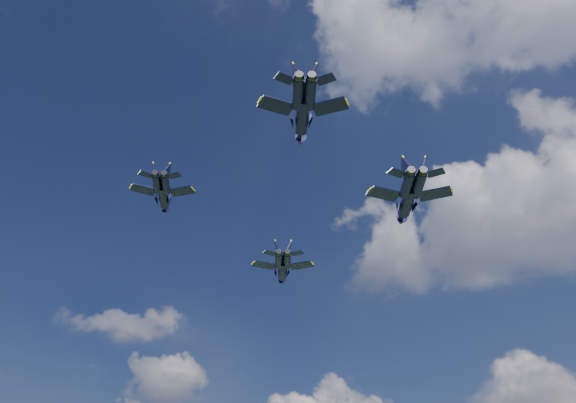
{
  "coord_description": "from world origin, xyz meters",
  "views": [
    {
      "loc": [
        55.61,
        -76.41,
        8.91
      ],
      "look_at": [
        6.6,
        -2.16,
        63.41
      ],
      "focal_mm": 40.0,
      "sensor_mm": 36.0,
      "label": 1
    }
  ],
  "objects_px": {
    "jet_right": "(407,203)",
    "jet_lead": "(282,270)",
    "jet_left": "(164,197)",
    "jet_slot": "(302,118)"
  },
  "relations": [
    {
      "from": "jet_right",
      "to": "jet_lead",
      "type": "bearing_deg",
      "value": 133.77
    },
    {
      "from": "jet_left",
      "to": "jet_lead",
      "type": "bearing_deg",
      "value": 45.3
    },
    {
      "from": "jet_left",
      "to": "jet_right",
      "type": "bearing_deg",
      "value": -2.52
    },
    {
      "from": "jet_left",
      "to": "jet_slot",
      "type": "xyz_separation_m",
      "value": [
        29.27,
        -3.74,
        1.1
      ]
    },
    {
      "from": "jet_right",
      "to": "jet_slot",
      "type": "relative_size",
      "value": 1.14
    },
    {
      "from": "jet_lead",
      "to": "jet_right",
      "type": "relative_size",
      "value": 0.83
    },
    {
      "from": "jet_lead",
      "to": "jet_slot",
      "type": "relative_size",
      "value": 0.95
    },
    {
      "from": "jet_left",
      "to": "jet_slot",
      "type": "height_order",
      "value": "jet_slot"
    },
    {
      "from": "jet_slot",
      "to": "jet_lead",
      "type": "bearing_deg",
      "value": 92.39
    },
    {
      "from": "jet_slot",
      "to": "jet_left",
      "type": "bearing_deg",
      "value": 137.58
    }
  ]
}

